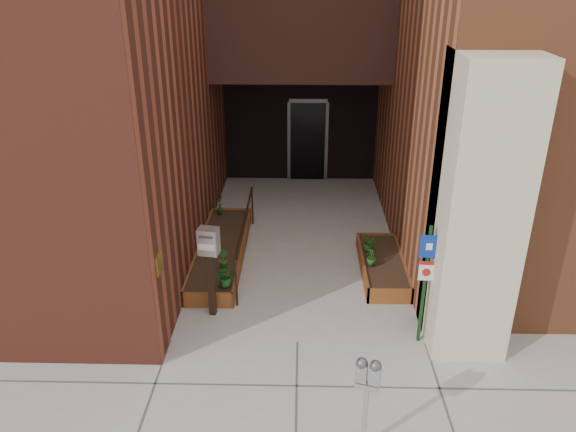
{
  "coord_description": "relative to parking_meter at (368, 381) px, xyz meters",
  "views": [
    {
      "loc": [
        0.03,
        -7.17,
        5.45
      ],
      "look_at": [
        -0.19,
        1.8,
        1.35
      ],
      "focal_mm": 35.0,
      "sensor_mm": 36.0,
      "label": 1
    }
  ],
  "objects": [
    {
      "name": "planter_right",
      "position": [
        0.77,
        4.25,
        -0.9
      ],
      "size": [
        0.8,
        2.2,
        0.3
      ],
      "color": "brown",
      "rests_on": "ground"
    },
    {
      "name": "shrub_left_d",
      "position": [
        -2.59,
        6.28,
        -0.52
      ],
      "size": [
        0.25,
        0.25,
        0.41
      ],
      "primitive_type": "imported",
      "rotation": [
        0.0,
        0.0,
        4.88
      ],
      "color": "#19591E",
      "rests_on": "planter_left"
    },
    {
      "name": "planter_left",
      "position": [
        -2.38,
        4.75,
        -0.9
      ],
      "size": [
        0.9,
        3.6,
        0.3
      ],
      "color": "brown",
      "rests_on": "ground"
    },
    {
      "name": "parking_meter",
      "position": [
        0.0,
        0.0,
        0.0
      ],
      "size": [
        0.31,
        0.18,
        1.33
      ],
      "color": "#9E9EA0",
      "rests_on": "ground"
    },
    {
      "name": "payment_dropbox",
      "position": [
        -2.26,
        2.8,
        0.12
      ],
      "size": [
        0.35,
        0.29,
        1.6
      ],
      "color": "black",
      "rests_on": "ground"
    },
    {
      "name": "shrub_left_b",
      "position": [
        -2.21,
        3.82,
        -0.55
      ],
      "size": [
        0.25,
        0.25,
        0.35
      ],
      "primitive_type": "imported",
      "rotation": [
        0.0,
        0.0,
        1.95
      ],
      "color": "#26611B",
      "rests_on": "planter_left"
    },
    {
      "name": "shrub_right_c",
      "position": [
        0.54,
        4.58,
        -0.56
      ],
      "size": [
        0.32,
        0.32,
        0.34
      ],
      "primitive_type": "imported",
      "rotation": [
        0.0,
        0.0,
        4.78
      ],
      "color": "#29621C",
      "rests_on": "planter_right"
    },
    {
      "name": "sign_post",
      "position": [
        1.07,
        2.14,
        0.2
      ],
      "size": [
        0.27,
        0.07,
        1.99
      ],
      "color": "#133513",
      "rests_on": "ground"
    },
    {
      "name": "shrub_right_a",
      "position": [
        0.52,
        4.02,
        -0.57
      ],
      "size": [
        0.19,
        0.19,
        0.31
      ],
      "primitive_type": "imported",
      "rotation": [
        0.0,
        0.0,
        1.47
      ],
      "color": "#235518",
      "rests_on": "planter_right"
    },
    {
      "name": "ground",
      "position": [
        -0.83,
        2.05,
        -1.03
      ],
      "size": [
        80.0,
        80.0,
        0.0
      ],
      "primitive_type": "plane",
      "color": "#9E9991",
      "rests_on": "ground"
    },
    {
      "name": "handrail",
      "position": [
        -1.88,
        4.7,
        -0.28
      ],
      "size": [
        0.04,
        3.34,
        0.9
      ],
      "color": "black",
      "rests_on": "ground"
    },
    {
      "name": "shrub_right_b",
      "position": [
        0.52,
        4.28,
        -0.54
      ],
      "size": [
        0.23,
        0.23,
        0.37
      ],
      "primitive_type": "imported",
      "rotation": [
        0.0,
        0.0,
        2.95
      ],
      "color": "#195518",
      "rests_on": "planter_right"
    },
    {
      "name": "shrub_left_a",
      "position": [
        -2.08,
        3.23,
        -0.54
      ],
      "size": [
        0.42,
        0.42,
        0.38
      ],
      "primitive_type": "imported",
      "rotation": [
        0.0,
        0.0,
        0.29
      ],
      "color": "#1B601F",
      "rests_on": "planter_left"
    },
    {
      "name": "shrub_left_c",
      "position": [
        -2.68,
        4.66,
        -0.54
      ],
      "size": [
        0.28,
        0.28,
        0.39
      ],
      "primitive_type": "imported",
      "rotation": [
        0.0,
        0.0,
        3.46
      ],
      "color": "#244E16",
      "rests_on": "planter_left"
    }
  ]
}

